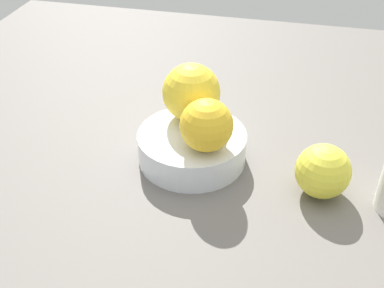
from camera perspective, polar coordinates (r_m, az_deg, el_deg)
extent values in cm
cube|color=#66605B|center=(70.05, 0.00, -2.38)|extent=(110.00, 110.00, 2.00)
cylinder|color=silver|center=(69.20, 0.00, -1.47)|extent=(9.43, 9.43, 0.77)
cylinder|color=silver|center=(68.15, 0.00, -0.29)|extent=(15.21, 15.21, 4.31)
sphere|color=yellow|center=(62.37, 1.71, 2.22)|extent=(7.02, 7.02, 7.02)
sphere|color=yellow|center=(68.36, -0.08, 6.09)|extent=(8.23, 8.23, 8.23)
sphere|color=yellow|center=(63.76, 15.14, -3.10)|extent=(7.10, 7.10, 7.10)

